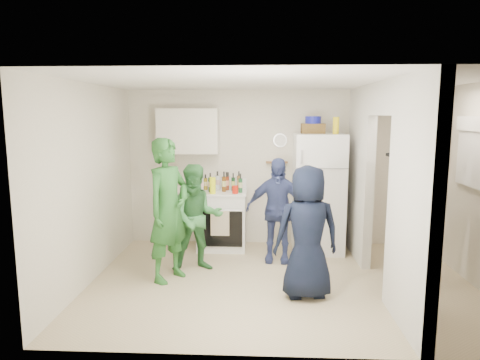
{
  "coord_description": "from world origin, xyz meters",
  "views": [
    {
      "loc": [
        -0.26,
        -5.2,
        2.12
      ],
      "look_at": [
        -0.53,
        0.4,
        1.25
      ],
      "focal_mm": 32.0,
      "sensor_mm": 36.0,
      "label": 1
    }
  ],
  "objects_px": {
    "person_green_left": "(169,210)",
    "fridge": "(318,193)",
    "stove": "(222,220)",
    "yellow_cup_stack_top": "(336,126)",
    "wicker_basket": "(313,129)",
    "person_green_center": "(197,218)",
    "person_navy": "(307,232)",
    "blue_bowl": "(313,120)",
    "person_denim": "(277,210)",
    "person_nook": "(412,210)"
  },
  "relations": [
    {
      "from": "blue_bowl",
      "to": "person_nook",
      "type": "distance_m",
      "value": 2.02
    },
    {
      "from": "person_green_left",
      "to": "person_denim",
      "type": "relative_size",
      "value": 1.21
    },
    {
      "from": "stove",
      "to": "yellow_cup_stack_top",
      "type": "height_order",
      "value": "yellow_cup_stack_top"
    },
    {
      "from": "stove",
      "to": "yellow_cup_stack_top",
      "type": "xyz_separation_m",
      "value": [
        1.71,
        -0.13,
        1.49
      ]
    },
    {
      "from": "person_green_left",
      "to": "wicker_basket",
      "type": "bearing_deg",
      "value": -25.16
    },
    {
      "from": "stove",
      "to": "person_green_center",
      "type": "distance_m",
      "value": 1.05
    },
    {
      "from": "fridge",
      "to": "yellow_cup_stack_top",
      "type": "height_order",
      "value": "yellow_cup_stack_top"
    },
    {
      "from": "stove",
      "to": "person_green_left",
      "type": "bearing_deg",
      "value": -112.91
    },
    {
      "from": "stove",
      "to": "yellow_cup_stack_top",
      "type": "relative_size",
      "value": 3.69
    },
    {
      "from": "fridge",
      "to": "person_nook",
      "type": "xyz_separation_m",
      "value": [
        0.99,
        -1.24,
        0.02
      ]
    },
    {
      "from": "person_denim",
      "to": "person_navy",
      "type": "relative_size",
      "value": 0.97
    },
    {
      "from": "stove",
      "to": "person_green_center",
      "type": "xyz_separation_m",
      "value": [
        -0.25,
        -0.98,
        0.27
      ]
    },
    {
      "from": "person_green_left",
      "to": "person_denim",
      "type": "bearing_deg",
      "value": -31.14
    },
    {
      "from": "fridge",
      "to": "person_nook",
      "type": "distance_m",
      "value": 1.59
    },
    {
      "from": "stove",
      "to": "person_nook",
      "type": "distance_m",
      "value": 2.83
    },
    {
      "from": "wicker_basket",
      "to": "person_nook",
      "type": "height_order",
      "value": "wicker_basket"
    },
    {
      "from": "stove",
      "to": "person_navy",
      "type": "height_order",
      "value": "person_navy"
    },
    {
      "from": "stove",
      "to": "person_navy",
      "type": "xyz_separation_m",
      "value": [
        1.14,
        -1.78,
        0.31
      ]
    },
    {
      "from": "person_green_center",
      "to": "person_navy",
      "type": "distance_m",
      "value": 1.61
    },
    {
      "from": "stove",
      "to": "person_nook",
      "type": "xyz_separation_m",
      "value": [
        2.49,
        -1.27,
        0.47
      ]
    },
    {
      "from": "blue_bowl",
      "to": "person_denim",
      "type": "bearing_deg",
      "value": -133.58
    },
    {
      "from": "wicker_basket",
      "to": "person_green_center",
      "type": "xyz_separation_m",
      "value": [
        -1.64,
        -1.0,
        -1.17
      ]
    },
    {
      "from": "wicker_basket",
      "to": "person_navy",
      "type": "height_order",
      "value": "wicker_basket"
    },
    {
      "from": "wicker_basket",
      "to": "yellow_cup_stack_top",
      "type": "bearing_deg",
      "value": -25.11
    },
    {
      "from": "stove",
      "to": "person_green_center",
      "type": "relative_size",
      "value": 0.63
    },
    {
      "from": "yellow_cup_stack_top",
      "to": "person_nook",
      "type": "bearing_deg",
      "value": -55.87
    },
    {
      "from": "stove",
      "to": "person_nook",
      "type": "bearing_deg",
      "value": -27.09
    },
    {
      "from": "stove",
      "to": "wicker_basket",
      "type": "xyz_separation_m",
      "value": [
        1.39,
        0.02,
        1.44
      ]
    },
    {
      "from": "stove",
      "to": "fridge",
      "type": "xyz_separation_m",
      "value": [
        1.49,
        -0.03,
        0.45
      ]
    },
    {
      "from": "person_green_left",
      "to": "person_green_center",
      "type": "distance_m",
      "value": 0.5
    },
    {
      "from": "person_denim",
      "to": "person_green_left",
      "type": "bearing_deg",
      "value": -145.99
    },
    {
      "from": "yellow_cup_stack_top",
      "to": "person_nook",
      "type": "distance_m",
      "value": 1.72
    },
    {
      "from": "stove",
      "to": "fridge",
      "type": "height_order",
      "value": "fridge"
    },
    {
      "from": "person_nook",
      "to": "fridge",
      "type": "bearing_deg",
      "value": -131.91
    },
    {
      "from": "person_green_left",
      "to": "person_nook",
      "type": "relative_size",
      "value": 0.98
    },
    {
      "from": "stove",
      "to": "blue_bowl",
      "type": "relative_size",
      "value": 3.84
    },
    {
      "from": "wicker_basket",
      "to": "person_navy",
      "type": "bearing_deg",
      "value": -97.91
    },
    {
      "from": "stove",
      "to": "wicker_basket",
      "type": "bearing_deg",
      "value": 0.82
    },
    {
      "from": "fridge",
      "to": "person_green_center",
      "type": "xyz_separation_m",
      "value": [
        -1.74,
        -0.95,
        -0.18
      ]
    },
    {
      "from": "person_green_left",
      "to": "fridge",
      "type": "bearing_deg",
      "value": -27.47
    },
    {
      "from": "person_navy",
      "to": "blue_bowl",
      "type": "bearing_deg",
      "value": -107.08
    },
    {
      "from": "wicker_basket",
      "to": "blue_bowl",
      "type": "bearing_deg",
      "value": 0.0
    },
    {
      "from": "person_denim",
      "to": "person_navy",
      "type": "distance_m",
      "value": 1.25
    },
    {
      "from": "yellow_cup_stack_top",
      "to": "person_green_left",
      "type": "height_order",
      "value": "yellow_cup_stack_top"
    },
    {
      "from": "wicker_basket",
      "to": "person_denim",
      "type": "bearing_deg",
      "value": -133.58
    },
    {
      "from": "person_green_center",
      "to": "person_nook",
      "type": "height_order",
      "value": "person_nook"
    },
    {
      "from": "stove",
      "to": "person_navy",
      "type": "distance_m",
      "value": 2.14
    },
    {
      "from": "fridge",
      "to": "person_navy",
      "type": "height_order",
      "value": "fridge"
    },
    {
      "from": "fridge",
      "to": "yellow_cup_stack_top",
      "type": "bearing_deg",
      "value": -24.44
    },
    {
      "from": "yellow_cup_stack_top",
      "to": "person_green_center",
      "type": "relative_size",
      "value": 0.17
    }
  ]
}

